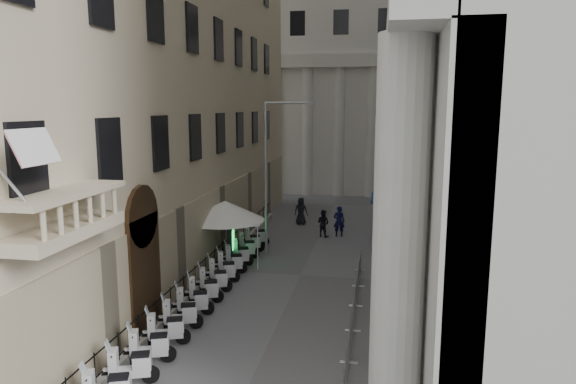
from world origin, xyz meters
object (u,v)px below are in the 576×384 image
object	(u,v)px
info_kiosk	(231,243)
pedestrian_b	(323,223)
street_lamp	(272,164)
pedestrian_a	(339,221)
security_tent	(236,213)

from	to	relation	value
info_kiosk	pedestrian_b	bearing A→B (deg)	45.31
pedestrian_b	street_lamp	bearing A→B (deg)	88.88
pedestrian_a	pedestrian_b	xyz separation A→B (m)	(-1.02, -0.23, -0.12)
info_kiosk	pedestrian_a	xyz separation A→B (m)	(5.48, 6.44, 0.01)
security_tent	pedestrian_a	bearing A→B (deg)	56.60
security_tent	street_lamp	world-z (taller)	street_lamp
security_tent	pedestrian_a	xyz separation A→B (m)	(4.88, 7.41, -1.89)
pedestrian_a	pedestrian_b	world-z (taller)	pedestrian_a
info_kiosk	pedestrian_b	distance (m)	7.65
security_tent	street_lamp	size ratio (longest dim) A/B	0.49
security_tent	pedestrian_a	size ratio (longest dim) A/B	2.11
security_tent	pedestrian_b	distance (m)	8.40
street_lamp	pedestrian_a	size ratio (longest dim) A/B	4.31
street_lamp	pedestrian_a	world-z (taller)	street_lamp
security_tent	pedestrian_a	distance (m)	9.07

